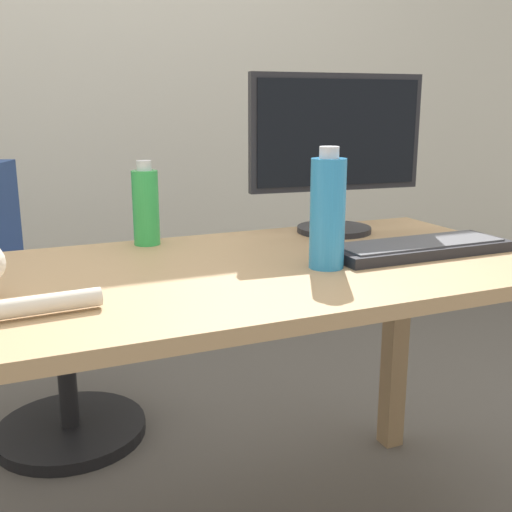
% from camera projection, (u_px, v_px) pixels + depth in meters
% --- Properties ---
extents(back_wall, '(6.00, 0.04, 2.60)m').
position_uv_depth(back_wall, '(79.00, 46.00, 2.52)').
color(back_wall, beige).
rests_on(back_wall, ground_plane).
extents(desk, '(1.56, 0.69, 0.73)m').
position_uv_depth(desk, '(203.00, 316.00, 1.30)').
color(desk, tan).
rests_on(desk, ground_plane).
extents(office_chair, '(0.51, 0.48, 0.89)m').
position_uv_depth(office_chair, '(47.00, 328.00, 1.93)').
color(office_chair, black).
rests_on(office_chair, ground_plane).
extents(monitor, '(0.48, 0.20, 0.42)m').
position_uv_depth(monitor, '(337.00, 148.00, 1.61)').
color(monitor, '#232328').
rests_on(monitor, desk).
extents(keyboard, '(0.44, 0.15, 0.03)m').
position_uv_depth(keyboard, '(419.00, 247.00, 1.42)').
color(keyboard, '#232328').
rests_on(keyboard, desk).
extents(water_bottle, '(0.06, 0.06, 0.21)m').
position_uv_depth(water_bottle, '(146.00, 206.00, 1.49)').
color(water_bottle, green).
rests_on(water_bottle, desk).
extents(spray_bottle, '(0.07, 0.07, 0.25)m').
position_uv_depth(spray_bottle, '(328.00, 212.00, 1.27)').
color(spray_bottle, '#2D8CD1').
rests_on(spray_bottle, desk).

